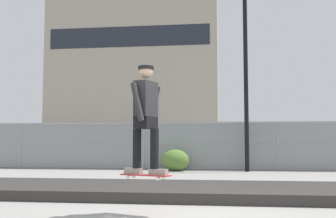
% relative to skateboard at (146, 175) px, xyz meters
% --- Properties ---
extents(ground_plane, '(120.00, 120.00, 0.00)m').
position_rel_skateboard_xyz_m(ground_plane, '(0.66, -0.19, -0.59)').
color(ground_plane, gray).
extents(gravel_berm, '(13.13, 2.54, 0.20)m').
position_rel_skateboard_xyz_m(gravel_berm, '(0.66, 2.29, -0.49)').
color(gravel_berm, '#33302D').
rests_on(gravel_berm, ground_plane).
extents(skateboard, '(0.82, 0.47, 0.07)m').
position_rel_skateboard_xyz_m(skateboard, '(0.00, 0.00, 0.00)').
color(skateboard, '#B22D2D').
extents(skater, '(0.71, 0.62, 1.67)m').
position_rel_skateboard_xyz_m(skater, '(-0.00, -0.00, 0.95)').
color(skater, gray).
rests_on(skater, skateboard).
extents(chain_fence, '(25.50, 0.06, 1.85)m').
position_rel_skateboard_xyz_m(chain_fence, '(0.66, 9.72, 0.35)').
color(chain_fence, gray).
rests_on(chain_fence, ground_plane).
extents(street_lamp, '(0.44, 0.44, 7.54)m').
position_rel_skateboard_xyz_m(street_lamp, '(2.05, 9.17, 4.04)').
color(street_lamp, black).
rests_on(street_lamp, ground_plane).
extents(parked_car_near, '(4.50, 2.14, 1.66)m').
position_rel_skateboard_xyz_m(parked_car_near, '(-1.77, 12.01, 0.25)').
color(parked_car_near, '#474C54').
rests_on(parked_car_near, ground_plane).
extents(library_building, '(21.38, 13.51, 22.17)m').
position_rel_skateboard_xyz_m(library_building, '(-9.98, 48.26, 10.50)').
color(library_building, '#9E9384').
rests_on(library_building, ground_plane).
extents(shrub_left, '(1.03, 0.85, 0.80)m').
position_rel_skateboard_xyz_m(shrub_left, '(-0.59, 9.17, -0.19)').
color(shrub_left, '#567A33').
rests_on(shrub_left, ground_plane).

